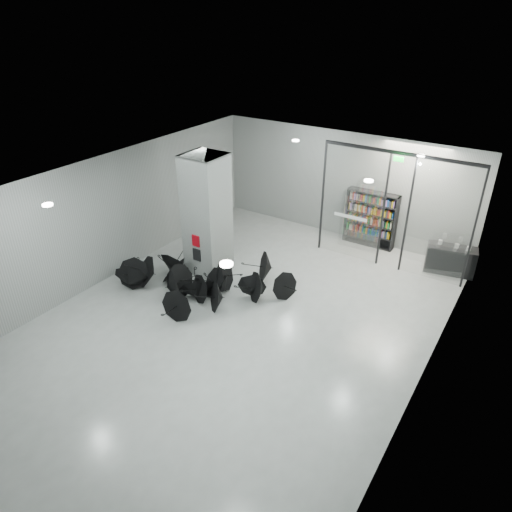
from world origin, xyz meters
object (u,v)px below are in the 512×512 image
Objects in this scene: shop_counter at (450,260)px; umbrella_cluster at (196,285)px; column at (207,215)px; bookshelf at (371,219)px.

umbrella_cluster is (-6.27, -5.63, -0.16)m from shop_counter.
umbrella_cluster is at bearing -148.97° from shop_counter.
bookshelf is (3.81, 4.75, -0.96)m from column.
bookshelf is at bearing 62.14° from umbrella_cluster.
bookshelf is at bearing 159.60° from shop_counter.
bookshelf is 1.33× the size of shop_counter.
column is at bearing -128.75° from bookshelf.
umbrella_cluster is (-3.25, -6.14, -0.73)m from bookshelf.
bookshelf is 3.12m from shop_counter.
column is 1.93× the size of bookshelf.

